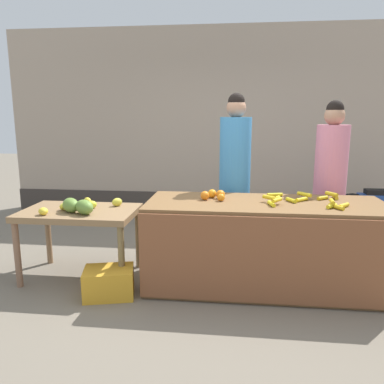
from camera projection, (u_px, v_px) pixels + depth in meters
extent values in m
plane|color=#756B5B|center=(210.00, 282.00, 3.76)|extent=(24.00, 24.00, 0.00)
cube|color=tan|center=(223.00, 123.00, 6.15)|extent=(7.04, 0.20, 2.99)
cube|color=#3F3833|center=(221.00, 204.00, 6.30)|extent=(7.04, 0.04, 0.36)
cube|color=brown|center=(264.00, 244.00, 3.62)|extent=(2.21, 0.82, 0.83)
cube|color=brown|center=(268.00, 261.00, 3.20)|extent=(2.21, 0.03, 0.77)
cube|color=olive|center=(80.00, 213.00, 3.77)|extent=(1.12, 0.71, 0.06)
cylinder|color=#89634B|center=(17.00, 255.00, 3.60)|extent=(0.06, 0.06, 0.64)
cylinder|color=olive|center=(122.00, 259.00, 3.48)|extent=(0.06, 0.06, 0.64)
cylinder|color=#8C6A4A|center=(48.00, 235.00, 4.19)|extent=(0.06, 0.06, 0.64)
cylinder|color=olive|center=(138.00, 239.00, 4.08)|extent=(0.06, 0.06, 0.64)
cylinder|color=gold|center=(291.00, 200.00, 3.53)|extent=(0.09, 0.13, 0.04)
cylinder|color=gold|center=(336.00, 207.00, 3.28)|extent=(0.11, 0.15, 0.04)
cylinder|color=yellow|center=(276.00, 199.00, 3.60)|extent=(0.10, 0.14, 0.04)
cylinder|color=gold|center=(332.00, 206.00, 3.30)|extent=(0.11, 0.11, 0.04)
cylinder|color=gold|center=(344.00, 206.00, 3.32)|extent=(0.12, 0.12, 0.04)
cylinder|color=yellow|center=(275.00, 195.00, 3.78)|extent=(0.16, 0.07, 0.04)
cylinder|color=yellow|center=(302.00, 199.00, 3.57)|extent=(0.13, 0.12, 0.04)
cylinder|color=yellow|center=(271.00, 204.00, 3.39)|extent=(0.07, 0.14, 0.04)
cylinder|color=gold|center=(335.00, 197.00, 3.68)|extent=(0.04, 0.15, 0.04)
cylinder|color=gold|center=(323.00, 198.00, 3.63)|extent=(0.12, 0.10, 0.04)
cylinder|color=gold|center=(270.00, 198.00, 3.50)|extent=(0.14, 0.13, 0.04)
cylinder|color=gold|center=(332.00, 202.00, 3.34)|extent=(0.05, 0.14, 0.04)
cylinder|color=gold|center=(277.00, 200.00, 3.40)|extent=(0.11, 0.13, 0.04)
cylinder|color=yellow|center=(304.00, 194.00, 3.65)|extent=(0.13, 0.13, 0.04)
cylinder|color=gold|center=(332.00, 194.00, 3.66)|extent=(0.11, 0.13, 0.04)
sphere|color=orange|center=(221.00, 197.00, 3.57)|extent=(0.07, 0.07, 0.07)
sphere|color=orange|center=(212.00, 194.00, 3.71)|extent=(0.08, 0.08, 0.08)
sphere|color=orange|center=(220.00, 194.00, 3.67)|extent=(0.09, 0.09, 0.09)
sphere|color=orange|center=(205.00, 195.00, 3.62)|extent=(0.09, 0.09, 0.09)
ellipsoid|color=yellow|center=(117.00, 202.00, 3.90)|extent=(0.13, 0.13, 0.08)
ellipsoid|color=gold|center=(65.00, 206.00, 3.74)|extent=(0.12, 0.14, 0.07)
ellipsoid|color=yellow|center=(92.00, 205.00, 3.81)|extent=(0.12, 0.11, 0.08)
ellipsoid|color=yellow|center=(43.00, 211.00, 3.55)|extent=(0.13, 0.13, 0.07)
ellipsoid|color=yellow|center=(88.00, 201.00, 3.94)|extent=(0.13, 0.12, 0.08)
ellipsoid|color=olive|center=(84.00, 207.00, 3.57)|extent=(0.26, 0.25, 0.14)
ellipsoid|color=olive|center=(71.00, 205.00, 3.65)|extent=(0.25, 0.25, 0.14)
cylinder|color=#33333D|center=(234.00, 229.00, 4.30)|extent=(0.29, 0.29, 0.72)
cylinder|color=#3F8CCC|center=(235.00, 158.00, 4.15)|extent=(0.34, 0.34, 0.88)
sphere|color=tan|center=(236.00, 108.00, 4.04)|extent=(0.21, 0.21, 0.21)
sphere|color=black|center=(236.00, 101.00, 4.03)|extent=(0.18, 0.18, 0.18)
cylinder|color=#33333D|center=(326.00, 233.00, 4.21)|extent=(0.29, 0.29, 0.69)
cylinder|color=pink|center=(331.00, 164.00, 4.06)|extent=(0.34, 0.34, 0.84)
sphere|color=tan|center=(335.00, 116.00, 3.96)|extent=(0.21, 0.21, 0.21)
sphere|color=black|center=(335.00, 109.00, 3.95)|extent=(0.18, 0.18, 0.18)
torus|color=black|center=(350.00, 218.00, 4.88)|extent=(0.65, 0.09, 0.65)
cube|color=black|center=(384.00, 193.00, 4.77)|extent=(0.44, 0.16, 0.08)
cube|color=gold|center=(109.00, 282.00, 3.45)|extent=(0.50, 0.42, 0.26)
ellipsoid|color=tan|center=(172.00, 233.00, 4.47)|extent=(0.45, 0.41, 0.52)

